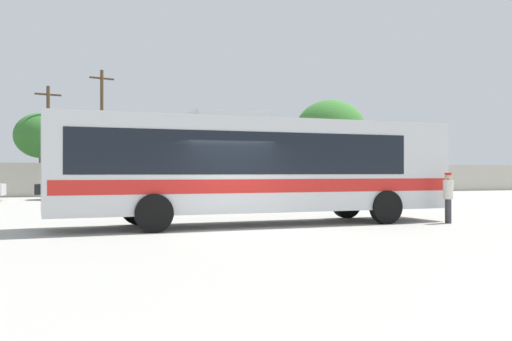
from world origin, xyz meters
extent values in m
plane|color=#A3A099|center=(0.00, 10.00, 0.00)|extent=(300.00, 300.00, 0.00)
cube|color=#B2AD9E|center=(0.00, 25.35, 1.11)|extent=(80.00, 0.30, 2.22)
cube|color=silver|center=(1.20, 1.80, 1.83)|extent=(12.49, 2.62, 2.77)
cube|color=black|center=(0.57, 1.79, 2.16)|extent=(10.24, 2.64, 1.22)
cube|color=red|center=(1.20, 1.80, 1.22)|extent=(12.24, 2.64, 0.39)
cube|color=#19212D|center=(7.45, 1.83, 2.33)|extent=(0.05, 2.30, 1.44)
cube|color=red|center=(7.45, 1.83, 0.77)|extent=(0.07, 2.50, 0.67)
cube|color=#B2B2B2|center=(0.26, 1.79, 3.33)|extent=(2.21, 1.41, 0.24)
cylinder|color=black|center=(5.06, 3.04, 0.52)|extent=(1.04, 0.31, 1.04)
cylinder|color=black|center=(5.07, 0.60, 0.52)|extent=(1.04, 0.31, 1.04)
cylinder|color=black|center=(-2.24, 3.00, 0.52)|extent=(1.04, 0.31, 1.04)
cylinder|color=black|center=(-2.23, 0.56, 0.52)|extent=(1.04, 0.31, 1.04)
cylinder|color=#38383D|center=(7.03, 0.12, 0.38)|extent=(0.14, 0.14, 0.76)
cylinder|color=#38383D|center=(6.99, -0.02, 0.38)|extent=(0.14, 0.14, 0.76)
cylinder|color=silver|center=(7.01, 0.05, 1.07)|extent=(0.39, 0.39, 0.61)
sphere|color=tan|center=(7.01, 0.05, 1.47)|extent=(0.21, 0.21, 0.21)
cylinder|color=red|center=(7.01, 0.05, 1.57)|extent=(0.22, 0.22, 0.06)
cube|color=black|center=(-3.03, 20.77, 0.62)|extent=(4.54, 2.16, 0.60)
cube|color=black|center=(-2.81, 20.75, 1.17)|extent=(2.55, 1.85, 0.49)
cylinder|color=black|center=(-4.47, 20.00, 0.32)|extent=(0.66, 0.27, 0.64)
cylinder|color=black|center=(-4.32, 21.76, 0.32)|extent=(0.66, 0.27, 0.64)
cylinder|color=black|center=(-1.74, 19.78, 0.32)|extent=(0.66, 0.27, 0.64)
cylinder|color=black|center=(-1.60, 21.53, 0.32)|extent=(0.66, 0.27, 0.64)
cylinder|color=#4C3823|center=(-4.44, 27.87, 3.81)|extent=(0.24, 0.24, 7.62)
cube|color=#473321|center=(-4.44, 27.87, 7.02)|extent=(1.77, 0.56, 0.12)
cylinder|color=#4C3823|center=(-0.80, 27.93, 4.48)|extent=(0.24, 0.24, 8.97)
cube|color=#473321|center=(-0.80, 27.93, 8.37)|extent=(1.77, 0.57, 0.12)
cylinder|color=brown|center=(-4.88, 28.72, 1.44)|extent=(0.32, 0.32, 2.89)
ellipsoid|color=#2D6628|center=(-4.88, 28.72, 4.20)|extent=(3.76, 3.76, 3.19)
cylinder|color=brown|center=(2.31, 29.16, 1.28)|extent=(0.32, 0.32, 2.55)
ellipsoid|color=#23561E|center=(2.31, 29.16, 4.09)|extent=(4.39, 4.39, 3.73)
cylinder|color=brown|center=(18.52, 29.41, 1.59)|extent=(0.32, 0.32, 3.18)
ellipsoid|color=#38752D|center=(18.52, 29.41, 5.28)|extent=(6.00, 6.00, 5.10)
camera|label=1|loc=(-5.13, -14.84, 1.62)|focal=40.52mm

